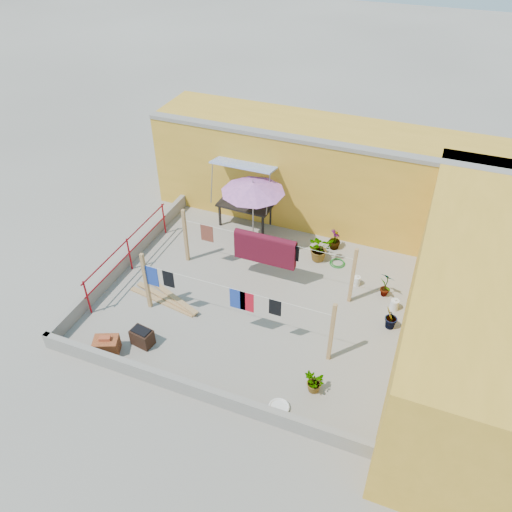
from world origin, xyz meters
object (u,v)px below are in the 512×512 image
object	(u,v)px
water_jug_a	(394,305)
brazier	(142,337)
white_basin	(279,407)
green_hose	(337,263)
patio_umbrella	(253,188)
water_jug_b	(357,281)
outdoor_table	(245,206)
brick_stack	(107,346)
plant_back_a	(320,248)

from	to	relation	value
water_jug_a	brazier	bearing A→B (deg)	-147.81
white_basin	green_hose	world-z (taller)	white_basin
patio_umbrella	water_jug_b	size ratio (longest dim) A/B	6.97
outdoor_table	brazier	size ratio (longest dim) A/B	3.06
brick_stack	water_jug_a	size ratio (longest dim) A/B	1.95
brick_stack	brazier	distance (m)	0.87
white_basin	plant_back_a	size ratio (longest dim) A/B	0.57
patio_umbrella	water_jug_b	distance (m)	4.04
outdoor_table	white_basin	bearing A→B (deg)	-61.67
water_jug_b	brazier	bearing A→B (deg)	-137.07
water_jug_a	water_jug_b	bearing A→B (deg)	152.00
patio_umbrella	brick_stack	world-z (taller)	patio_umbrella
water_jug_a	plant_back_a	distance (m)	2.86
brick_stack	water_jug_b	bearing A→B (deg)	42.55
water_jug_a	water_jug_b	size ratio (longest dim) A/B	1.11
water_jug_a	plant_back_a	size ratio (longest dim) A/B	0.44
water_jug_b	outdoor_table	bearing A→B (deg)	158.07
white_basin	green_hose	bearing A→B (deg)	90.62
outdoor_table	brazier	distance (m)	5.88
brick_stack	white_basin	distance (m)	4.49
outdoor_table	brick_stack	xyz separation A→B (m)	(-1.03, -6.40, -0.52)
brazier	water_jug_a	bearing A→B (deg)	32.19
brazier	water_jug_b	size ratio (longest dim) A/B	1.76
outdoor_table	patio_umbrella	bearing A→B (deg)	-55.23
patio_umbrella	plant_back_a	xyz separation A→B (m)	(2.14, 0.04, -1.65)
brazier	plant_back_a	distance (m)	5.87
brick_stack	plant_back_a	xyz separation A→B (m)	(3.83, 5.50, 0.20)
water_jug_a	plant_back_a	xyz separation A→B (m)	(-2.50, 1.38, 0.26)
white_basin	plant_back_a	distance (m)	5.55
plant_back_a	brick_stack	bearing A→B (deg)	-124.88
patio_umbrella	white_basin	world-z (taller)	patio_umbrella
white_basin	water_jug_a	size ratio (longest dim) A/B	1.30
water_jug_b	green_hose	distance (m)	1.05
green_hose	brazier	bearing A→B (deg)	-127.36
patio_umbrella	brazier	distance (m)	5.33
outdoor_table	brazier	bearing A→B (deg)	-93.59
green_hose	patio_umbrella	bearing A→B (deg)	-179.54
green_hose	plant_back_a	world-z (taller)	plant_back_a
outdoor_table	brick_stack	size ratio (longest dim) A/B	2.49
white_basin	water_jug_b	bearing A→B (deg)	81.87
brazier	plant_back_a	size ratio (longest dim) A/B	0.69
green_hose	water_jug_b	bearing A→B (deg)	-45.18
brazier	white_basin	size ratio (longest dim) A/B	1.22
patio_umbrella	plant_back_a	world-z (taller)	patio_umbrella
outdoor_table	plant_back_a	world-z (taller)	plant_back_a
patio_umbrella	water_jug_a	world-z (taller)	patio_umbrella
brazier	white_basin	distance (m)	3.86
patio_umbrella	outdoor_table	world-z (taller)	patio_umbrella
white_basin	water_jug_a	world-z (taller)	water_jug_a
patio_umbrella	water_jug_a	distance (m)	5.19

